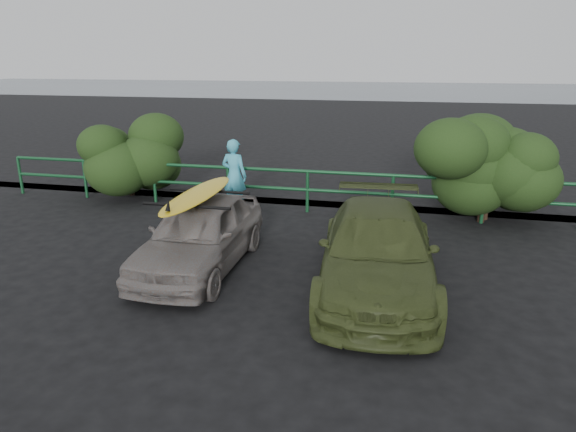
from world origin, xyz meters
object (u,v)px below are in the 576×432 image
Objects in this scene: sedan at (200,234)px; man at (234,176)px; guardrail at (267,189)px; olive_vehicle at (377,250)px; surfboard at (198,194)px.

man is (-0.55, 3.51, 0.25)m from sedan.
olive_vehicle reaches higher than guardrail.
olive_vehicle is 1.59× the size of surfboard.
man reaches higher than surfboard.
olive_vehicle is 2.51× the size of man.
sedan is 1.33× the size of surfboard.
surfboard reaches higher than olive_vehicle.
surfboard is (-0.18, -3.82, 0.82)m from guardrail.
guardrail is at bearing 87.24° from surfboard.
sedan is 2.09× the size of man.
olive_vehicle is (2.89, -3.96, 0.12)m from guardrail.
olive_vehicle is 5.16m from man.
sedan is 3.08m from olive_vehicle.
man is at bearing 131.08° from olive_vehicle.
surfboard is at bearing 173.65° from olive_vehicle.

